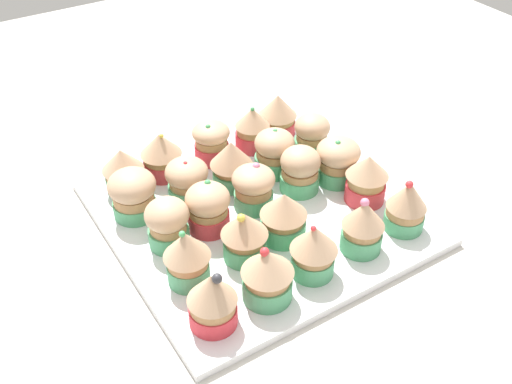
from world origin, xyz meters
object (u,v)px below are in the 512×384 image
Objects in this scene: cupcake_3 at (187,256)px; cupcake_6 at (187,180)px; cupcake_5 at (161,154)px; cupcake_15 at (252,128)px; cupcake_8 at (244,235)px; cupcake_20 at (312,135)px; cupcake_10 at (211,141)px; cupcake_13 at (285,215)px; cupcake_9 at (267,274)px; cupcake_14 at (314,249)px; cupcake_2 at (169,225)px; cupcake_19 at (278,114)px; cupcake_0 at (123,169)px; cupcake_22 at (367,178)px; cupcake_7 at (207,205)px; cupcake_12 at (256,186)px; cupcake_17 at (300,169)px; cupcake_11 at (233,162)px; cupcake_16 at (274,151)px; cupcake_4 at (212,299)px; cupcake_18 at (363,226)px; baking_tray at (256,212)px; cupcake_23 at (407,205)px; cupcake_21 at (338,160)px; cupcake_1 at (133,193)px.

cupcake_6 is (-14.31, 7.25, -0.66)cm from cupcake_3.
cupcake_5 and cupcake_15 have the same top height.
cupcake_8 is 25.50cm from cupcake_20.
cupcake_13 reaches higher than cupcake_10.
cupcake_9 reaches higher than cupcake_20.
cupcake_20 is (-21.27, 15.33, -0.47)cm from cupcake_14.
cupcake_5 is 8.23cm from cupcake_10.
cupcake_10 is (-14.40, 14.02, -0.19)cm from cupcake_2.
cupcake_19 is (-29.44, 21.06, -0.13)cm from cupcake_9.
cupcake_8 is at bearing 19.33° from cupcake_0.
cupcake_20 is 13.56cm from cupcake_22.
cupcake_7 reaches higher than cupcake_19.
cupcake_13 is at bearing -20.51° from cupcake_15.
cupcake_8 is at bearing -140.27° from cupcake_14.
cupcake_12 is at bearing 91.85° from cupcake_7.
cupcake_7 is at bearing -89.52° from cupcake_17.
cupcake_10 is 0.91× the size of cupcake_11.
cupcake_17 is at bearing 6.06° from cupcake_16.
cupcake_4 is at bearing -43.93° from cupcake_19.
cupcake_17 is 14.54cm from cupcake_18.
cupcake_4 is 1.03× the size of cupcake_9.
baking_tray is at bearing 44.75° from cupcake_6.
cupcake_11 is at bearing -128.94° from cupcake_17.
cupcake_10 is 28.67cm from cupcake_18.
cupcake_9 is (7.31, 6.69, -0.30)cm from cupcake_3.
cupcake_17 is at bearing 0.11° from cupcake_15.
cupcake_6 is at bearing -69.13° from cupcake_19.
baking_tray is at bearing 44.68° from cupcake_0.
cupcake_23 is at bearing 46.89° from baking_tray.
cupcake_12 is 13.49cm from cupcake_21.
cupcake_5 reaches higher than cupcake_1.
cupcake_21 is at bearing 108.69° from cupcake_8.
cupcake_6 is 1.01× the size of cupcake_10.
cupcake_4 is 1.17× the size of cupcake_10.
cupcake_8 is at bearing 130.15° from cupcake_4.
cupcake_4 is at bearing -45.05° from cupcake_12.
cupcake_2 is 15.22cm from cupcake_9.
cupcake_15 reaches higher than cupcake_20.
baking_tray is 5.43× the size of cupcake_7.
cupcake_14 is at bearing 32.61° from cupcake_1.
cupcake_10 is at bearing -93.35° from cupcake_15.
cupcake_18 is (27.91, 21.05, 0.21)cm from cupcake_0.
cupcake_5 is 1.09× the size of cupcake_6.
cupcake_9 is at bearing -56.74° from cupcake_21.
cupcake_7 reaches higher than baking_tray.
cupcake_10 is at bearing -152.93° from cupcake_23.
cupcake_0 is 19.40cm from cupcake_12.
cupcake_14 is at bearing 25.07° from cupcake_0.
cupcake_10 is 31.20cm from cupcake_23.
baking_tray is 20.05cm from cupcake_0.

